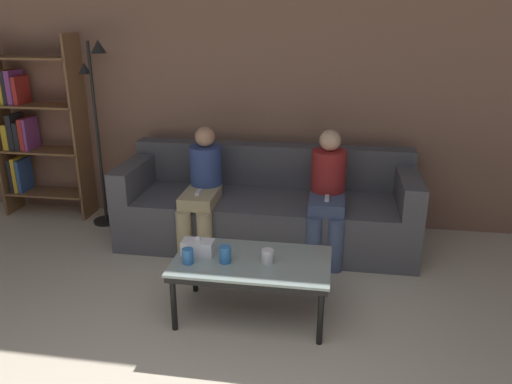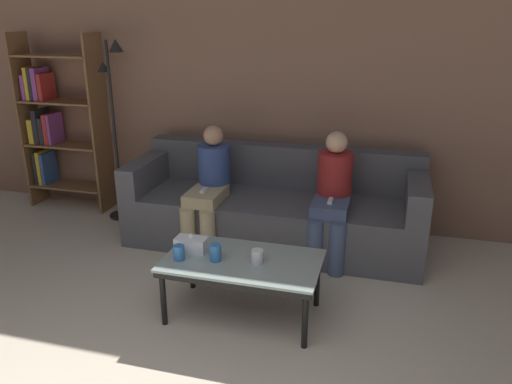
% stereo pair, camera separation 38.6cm
% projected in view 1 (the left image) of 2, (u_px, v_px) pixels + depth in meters
% --- Properties ---
extents(wall_back, '(12.00, 0.06, 2.60)m').
position_uv_depth(wall_back, '(276.00, 92.00, 4.77)').
color(wall_back, '#8C6651').
rests_on(wall_back, ground_plane).
extents(couch, '(2.63, 0.92, 0.85)m').
position_uv_depth(couch, '(267.00, 208.00, 4.61)').
color(couch, '#515156').
rests_on(couch, ground_plane).
extents(coffee_table, '(1.07, 0.61, 0.43)m').
position_uv_depth(coffee_table, '(252.00, 265.00, 3.40)').
color(coffee_table, '#8C9E99').
rests_on(coffee_table, ground_plane).
extents(cup_near_left, '(0.08, 0.08, 0.09)m').
position_uv_depth(cup_near_left, '(267.00, 256.00, 3.34)').
color(cup_near_left, silver).
rests_on(cup_near_left, coffee_table).
extents(cup_near_right, '(0.08, 0.08, 0.10)m').
position_uv_depth(cup_near_right, '(188.00, 256.00, 3.32)').
color(cup_near_right, '#3372BF').
rests_on(cup_near_right, coffee_table).
extents(cup_far_center, '(0.08, 0.08, 0.12)m').
position_uv_depth(cup_far_center, '(225.00, 254.00, 3.33)').
color(cup_far_center, '#3372BF').
rests_on(cup_far_center, coffee_table).
extents(tissue_box, '(0.22, 0.12, 0.13)m').
position_uv_depth(tissue_box, '(198.00, 247.00, 3.45)').
color(tissue_box, white).
rests_on(tissue_box, coffee_table).
extents(bookshelf, '(0.89, 0.32, 1.84)m').
position_uv_depth(bookshelf, '(30.00, 127.00, 5.06)').
color(bookshelf, brown).
rests_on(bookshelf, ground_plane).
extents(standing_lamp, '(0.31, 0.26, 1.79)m').
position_uv_depth(standing_lamp, '(97.00, 115.00, 4.74)').
color(standing_lamp, black).
rests_on(standing_lamp, ground_plane).
extents(seated_person_left_end, '(0.31, 0.65, 1.08)m').
position_uv_depth(seated_person_left_end, '(203.00, 187.00, 4.38)').
color(seated_person_left_end, tan).
rests_on(seated_person_left_end, ground_plane).
extents(seated_person_mid_left, '(0.31, 0.61, 1.10)m').
position_uv_depth(seated_person_mid_left, '(327.00, 192.00, 4.23)').
color(seated_person_mid_left, '#47567A').
rests_on(seated_person_mid_left, ground_plane).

